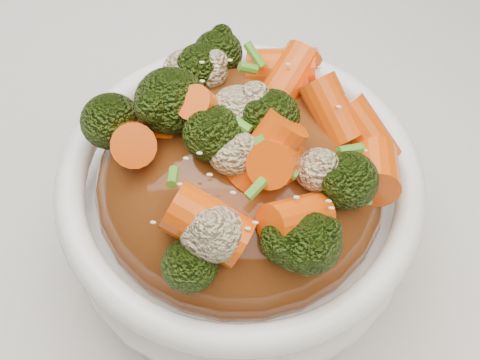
# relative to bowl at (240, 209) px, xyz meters

# --- Properties ---
(tablecloth) EXTENTS (1.20, 0.80, 0.04)m
(tablecloth) POSITION_rel_bowl_xyz_m (0.03, 0.01, -0.06)
(tablecloth) COLOR silver
(tablecloth) RESTS_ON dining_table
(bowl) EXTENTS (0.26, 0.26, 0.08)m
(bowl) POSITION_rel_bowl_xyz_m (0.00, 0.00, 0.00)
(bowl) COLOR white
(bowl) RESTS_ON tablecloth
(sauce_base) EXTENTS (0.21, 0.21, 0.09)m
(sauce_base) POSITION_rel_bowl_xyz_m (0.00, 0.00, 0.03)
(sauce_base) COLOR #663011
(sauce_base) RESTS_ON bowl
(carrots) EXTENTS (0.21, 0.21, 0.05)m
(carrots) POSITION_rel_bowl_xyz_m (0.00, 0.00, 0.09)
(carrots) COLOR #EB5007
(carrots) RESTS_ON sauce_base
(broccoli) EXTENTS (0.21, 0.21, 0.04)m
(broccoli) POSITION_rel_bowl_xyz_m (0.00, 0.00, 0.09)
(broccoli) COLOR black
(broccoli) RESTS_ON sauce_base
(cauliflower) EXTENTS (0.21, 0.21, 0.03)m
(cauliflower) POSITION_rel_bowl_xyz_m (0.00, 0.00, 0.09)
(cauliflower) COLOR beige
(cauliflower) RESTS_ON sauce_base
(scallions) EXTENTS (0.16, 0.16, 0.02)m
(scallions) POSITION_rel_bowl_xyz_m (0.00, 0.00, 0.09)
(scallions) COLOR #488C20
(scallions) RESTS_ON sauce_base
(sesame_seeds) EXTENTS (0.19, 0.19, 0.01)m
(sesame_seeds) POSITION_rel_bowl_xyz_m (0.00, 0.00, 0.09)
(sesame_seeds) COLOR beige
(sesame_seeds) RESTS_ON sauce_base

